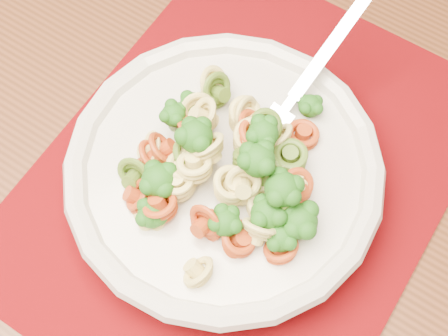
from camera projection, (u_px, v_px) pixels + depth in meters
dining_table at (123, 143)px, 0.68m from camera, size 1.65×1.38×0.79m
placemat at (243, 178)px, 0.55m from camera, size 0.51×0.46×0.00m
pasta_bowl at (224, 173)px, 0.52m from camera, size 0.26×0.26×0.05m
pasta_broccoli_heap at (224, 165)px, 0.50m from camera, size 0.22×0.22×0.06m
fork at (276, 122)px, 0.52m from camera, size 0.18×0.08×0.08m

